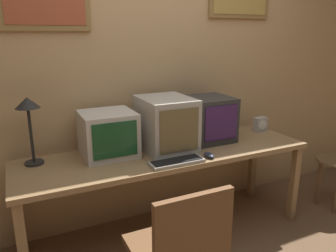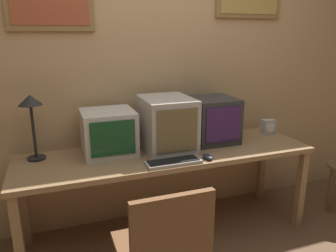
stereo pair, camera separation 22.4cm
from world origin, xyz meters
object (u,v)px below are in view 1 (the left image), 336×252
at_px(mouse_near_keyboard, 209,155).
at_px(desk_lamp, 28,112).
at_px(monitor_left, 108,134).
at_px(side_stool, 334,171).
at_px(monitor_center, 166,124).
at_px(desk_clock, 260,124).
at_px(monitor_right, 209,119).
at_px(keyboard_main, 177,162).

bearing_deg(mouse_near_keyboard, desk_lamp, 160.13).
height_order(monitor_left, side_stool, monitor_left).
bearing_deg(desk_lamp, monitor_center, -7.54).
height_order(monitor_left, mouse_near_keyboard, monitor_left).
bearing_deg(monitor_left, side_stool, -11.14).
bearing_deg(mouse_near_keyboard, desk_clock, 24.88).
bearing_deg(mouse_near_keyboard, monitor_right, 58.71).
height_order(mouse_near_keyboard, desk_lamp, desk_lamp).
distance_m(monitor_right, mouse_near_keyboard, 0.44).
bearing_deg(side_stool, mouse_near_keyboard, 178.81).
distance_m(monitor_left, monitor_right, 0.84).
bearing_deg(monitor_center, monitor_right, 8.56).
bearing_deg(keyboard_main, monitor_center, 79.04).
distance_m(mouse_near_keyboard, side_stool, 1.38).
height_order(monitor_right, desk_clock, monitor_right).
bearing_deg(monitor_right, side_stool, -18.66).
xyz_separation_m(monitor_left, monitor_right, (0.84, -0.01, 0.02)).
relative_size(monitor_right, keyboard_main, 0.96).
bearing_deg(keyboard_main, desk_lamp, 154.85).
distance_m(monitor_left, desk_lamp, 0.55).
height_order(monitor_left, monitor_right, monitor_right).
bearing_deg(monitor_right, keyboard_main, -143.43).
height_order(monitor_center, keyboard_main, monitor_center).
distance_m(mouse_near_keyboard, desk_lamp, 1.26).
relative_size(mouse_near_keyboard, desk_clock, 0.84).
bearing_deg(monitor_center, side_stool, -11.59).
relative_size(desk_clock, desk_lamp, 0.28).
xyz_separation_m(monitor_left, desk_clock, (1.40, -0.00, -0.10)).
relative_size(monitor_center, mouse_near_keyboard, 4.12).
xyz_separation_m(desk_clock, desk_lamp, (-1.91, 0.05, 0.30)).
bearing_deg(keyboard_main, monitor_left, 135.90).
height_order(monitor_right, keyboard_main, monitor_right).
bearing_deg(desk_clock, monitor_center, -175.87).
relative_size(desk_lamp, side_stool, 0.97).
xyz_separation_m(monitor_right, desk_lamp, (-1.35, 0.06, 0.18)).
xyz_separation_m(mouse_near_keyboard, desk_clock, (0.77, 0.36, 0.05)).
relative_size(mouse_near_keyboard, side_stool, 0.23).
bearing_deg(desk_clock, side_stool, -34.56).
relative_size(keyboard_main, side_stool, 0.80).
bearing_deg(monitor_right, desk_clock, 0.79).
xyz_separation_m(monitor_center, monitor_right, (0.42, 0.06, -0.02)).
distance_m(monitor_center, desk_lamp, 0.95).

